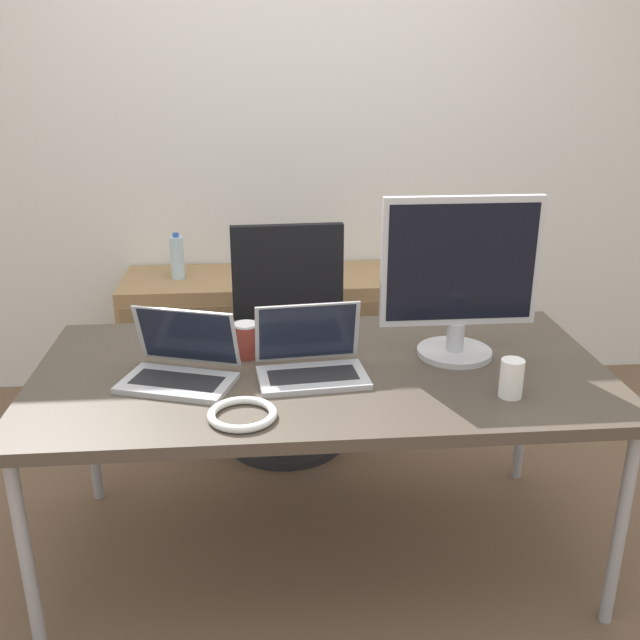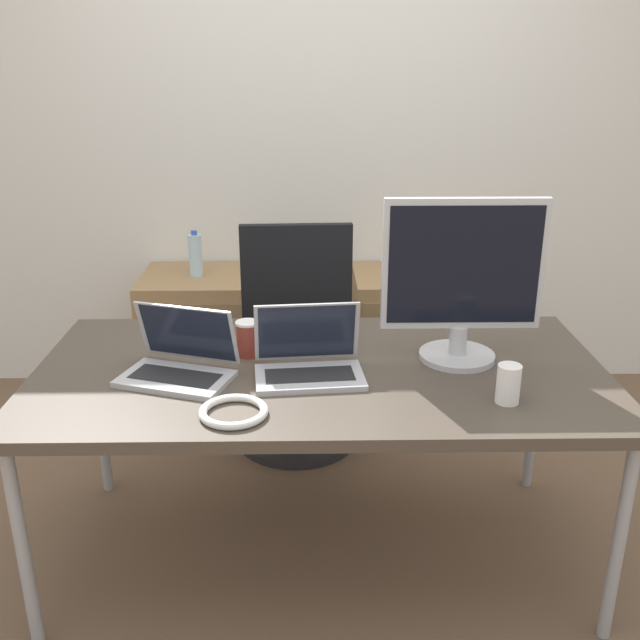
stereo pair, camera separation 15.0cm
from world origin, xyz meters
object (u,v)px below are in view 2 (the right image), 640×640
(laptop_right, at_px, (309,361))
(laptop_left, at_px, (179,363))
(water_bottle, at_px, (195,255))
(coffee_cup_white, at_px, (508,384))
(office_chair, at_px, (297,365))
(coffee_cup_brown, at_px, (248,338))
(cable_coil, at_px, (234,411))
(cabinet_left, at_px, (201,338))
(cabinet_right, at_px, (407,337))
(monitor, at_px, (462,281))

(laptop_right, bearing_deg, laptop_left, -179.74)
(water_bottle, xyz_separation_m, coffee_cup_white, (1.14, -1.52, 0.01))
(laptop_left, bearing_deg, coffee_cup_white, -11.38)
(office_chair, bearing_deg, laptop_left, -114.02)
(coffee_cup_brown, bearing_deg, cable_coil, -91.02)
(office_chair, height_order, coffee_cup_white, office_chair)
(cable_coil, bearing_deg, cabinet_left, 102.10)
(laptop_right, distance_m, cable_coil, 0.35)
(cabinet_left, xyz_separation_m, water_bottle, (-0.00, 0.00, 0.44))
(laptop_right, height_order, coffee_cup_white, laptop_right)
(cabinet_right, xyz_separation_m, coffee_cup_white, (0.08, -1.52, 0.46))
(laptop_left, xyz_separation_m, monitor, (0.92, 0.12, 0.23))
(laptop_right, bearing_deg, cabinet_left, 112.91)
(cabinet_left, height_order, monitor, monitor)
(office_chair, bearing_deg, coffee_cup_brown, -103.51)
(office_chair, distance_m, coffee_cup_brown, 0.76)
(laptop_left, distance_m, laptop_right, 0.41)
(laptop_left, bearing_deg, water_bottle, 96.18)
(water_bottle, bearing_deg, laptop_right, -67.12)
(laptop_left, xyz_separation_m, coffee_cup_brown, (0.21, 0.17, 0.02))
(cabinet_right, distance_m, laptop_left, 1.67)
(monitor, distance_m, coffee_cup_brown, 0.74)
(cabinet_right, height_order, coffee_cup_brown, coffee_cup_brown)
(laptop_left, relative_size, monitor, 0.72)
(coffee_cup_brown, height_order, cable_coil, coffee_cup_brown)
(laptop_right, xyz_separation_m, cable_coil, (-0.22, -0.27, -0.04))
(water_bottle, bearing_deg, office_chair, -45.72)
(coffee_cup_brown, distance_m, cable_coil, 0.44)
(office_chair, relative_size, water_bottle, 4.80)
(cabinet_left, distance_m, cabinet_right, 1.06)
(cabinet_right, bearing_deg, cabinet_left, 180.00)
(cabinet_right, distance_m, laptop_right, 1.48)
(cabinet_left, relative_size, cable_coil, 3.38)
(laptop_right, xyz_separation_m, monitor, (0.50, 0.12, 0.23))
(office_chair, xyz_separation_m, coffee_cup_white, (0.64, -1.01, 0.38))
(coffee_cup_white, bearing_deg, office_chair, 122.55)
(water_bottle, bearing_deg, coffee_cup_white, -53.05)
(water_bottle, relative_size, cable_coil, 1.14)
(office_chair, bearing_deg, monitor, -50.66)
(monitor, bearing_deg, laptop_left, -172.27)
(cabinet_left, height_order, coffee_cup_brown, coffee_cup_brown)
(water_bottle, bearing_deg, cabinet_left, -90.00)
(water_bottle, xyz_separation_m, cable_coil, (0.34, -1.59, -0.03))
(monitor, bearing_deg, cabinet_right, 89.80)
(cabinet_right, distance_m, water_bottle, 1.15)
(office_chair, relative_size, cable_coil, 5.46)
(cabinet_left, xyz_separation_m, cabinet_right, (1.06, 0.00, 0.00))
(laptop_left, bearing_deg, office_chair, 65.98)
(office_chair, distance_m, cable_coil, 1.14)
(office_chair, bearing_deg, cabinet_right, 42.34)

